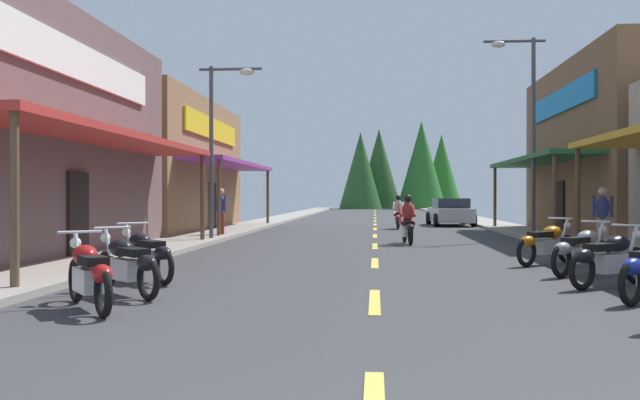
# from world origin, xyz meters

# --- Properties ---
(ground) EXTENTS (10.11, 97.34, 0.10)m
(ground) POSITION_xyz_m (0.00, 33.67, -0.05)
(ground) COLOR #38383A
(sidewalk_left) EXTENTS (2.08, 97.34, 0.12)m
(sidewalk_left) POSITION_xyz_m (-6.10, 33.67, 0.06)
(sidewalk_left) COLOR gray
(sidewalk_left) RESTS_ON ground
(sidewalk_right) EXTENTS (2.08, 97.34, 0.12)m
(sidewalk_right) POSITION_xyz_m (6.10, 33.67, 0.06)
(sidewalk_right) COLOR gray
(sidewalk_right) RESTS_ON ground
(centerline_dashes) EXTENTS (0.16, 71.11, 0.01)m
(centerline_dashes) POSITION_xyz_m (0.00, 35.12, 0.01)
(centerline_dashes) COLOR #E0C64C
(centerline_dashes) RESTS_ON ground
(storefront_left_far) EXTENTS (7.91, 13.08, 5.70)m
(storefront_left_far) POSITION_xyz_m (-10.15, 27.36, 2.85)
(storefront_left_far) COLOR olive
(storefront_left_far) RESTS_ON ground
(streetlamp_left) EXTENTS (2.11, 0.30, 5.85)m
(streetlamp_left) POSITION_xyz_m (-5.12, 20.21, 3.84)
(streetlamp_left) COLOR #474C51
(streetlamp_left) RESTS_ON ground
(streetlamp_right) EXTENTS (2.11, 0.30, 6.98)m
(streetlamp_right) POSITION_xyz_m (5.16, 21.86, 4.47)
(streetlamp_right) COLOR #474C51
(streetlamp_right) RESTS_ON ground
(motorcycle_parked_right_2) EXTENTS (1.74, 1.41, 1.04)m
(motorcycle_parked_right_2) POSITION_xyz_m (3.89, 9.17, 0.49)
(motorcycle_parked_right_2) COLOR black
(motorcycle_parked_right_2) RESTS_ON ground
(motorcycle_parked_right_3) EXTENTS (1.59, 1.58, 1.04)m
(motorcycle_parked_right_3) POSITION_xyz_m (3.95, 10.91, 0.49)
(motorcycle_parked_right_3) COLOR black
(motorcycle_parked_right_3) RESTS_ON ground
(motorcycle_parked_right_4) EXTENTS (1.65, 1.52, 1.04)m
(motorcycle_parked_right_4) POSITION_xyz_m (3.77, 12.93, 0.49)
(motorcycle_parked_right_4) COLOR black
(motorcycle_parked_right_4) RESTS_ON ground
(motorcycle_parked_left_0) EXTENTS (1.34, 1.79, 1.04)m
(motorcycle_parked_left_0) POSITION_xyz_m (-3.79, 6.22, 0.49)
(motorcycle_parked_left_0) COLOR black
(motorcycle_parked_left_0) RESTS_ON ground
(motorcycle_parked_left_1) EXTENTS (1.57, 1.60, 1.04)m
(motorcycle_parked_left_1) POSITION_xyz_m (-3.77, 7.59, 0.49)
(motorcycle_parked_left_1) COLOR black
(motorcycle_parked_left_1) RESTS_ON ground
(motorcycle_parked_left_2) EXTENTS (1.55, 1.61, 1.04)m
(motorcycle_parked_left_2) POSITION_xyz_m (-4.06, 9.32, 0.49)
(motorcycle_parked_left_2) COLOR black
(motorcycle_parked_left_2) RESTS_ON ground
(rider_cruising_lead) EXTENTS (0.61, 2.14, 1.57)m
(rider_cruising_lead) POSITION_xyz_m (1.03, 19.42, 0.66)
(rider_cruising_lead) COLOR black
(rider_cruising_lead) RESTS_ON ground
(rider_cruising_trailing) EXTENTS (0.60, 2.14, 1.57)m
(rider_cruising_trailing) POSITION_xyz_m (1.07, 29.57, 0.66)
(rider_cruising_trailing) COLOR black
(rider_cruising_trailing) RESTS_ON ground
(pedestrian_by_shop) EXTENTS (0.57, 0.28, 1.77)m
(pedestrian_by_shop) POSITION_xyz_m (6.28, 17.08, 1.03)
(pedestrian_by_shop) COLOR #B2A599
(pedestrian_by_shop) RESTS_ON ground
(pedestrian_browsing) EXTENTS (0.45, 0.43, 1.80)m
(pedestrian_browsing) POSITION_xyz_m (-5.62, 22.41, 1.05)
(pedestrian_browsing) COLOR maroon
(pedestrian_browsing) RESTS_ON ground
(parked_car_curbside) EXTENTS (2.26, 4.39, 1.40)m
(parked_car_curbside) POSITION_xyz_m (3.86, 33.50, 0.69)
(parked_car_curbside) COLOR silver
(parked_car_curbside) RESTS_ON ground
(treeline_backdrop) EXTENTS (15.12, 10.75, 10.33)m
(treeline_backdrop) POSITION_xyz_m (2.88, 82.36, 4.74)
(treeline_backdrop) COLOR #255123
(treeline_backdrop) RESTS_ON ground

